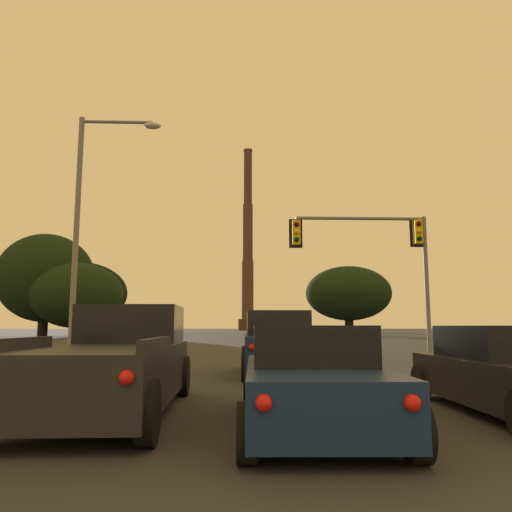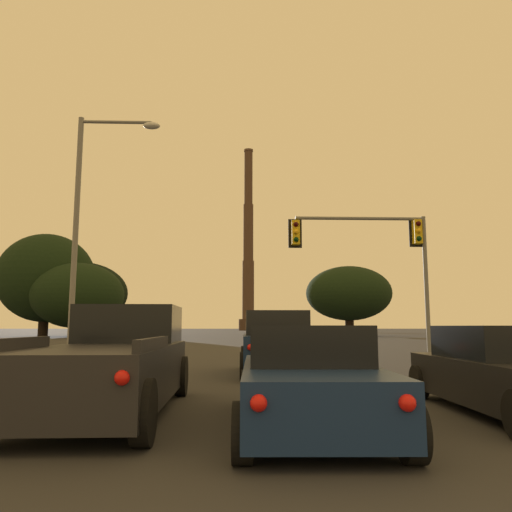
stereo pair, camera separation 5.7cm
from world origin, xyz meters
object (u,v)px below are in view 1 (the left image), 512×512
(suv_center_lane_front, at_px, (277,344))
(traffic_light_overhead_right, at_px, (380,249))
(sedan_right_lane_second, at_px, (512,372))
(pickup_truck_left_lane_second, at_px, (115,363))
(sedan_center_lane_second, at_px, (310,379))
(smokestack, at_px, (248,258))
(street_lamp, at_px, (89,212))

(suv_center_lane_front, relative_size, traffic_light_overhead_right, 0.81)
(sedan_right_lane_second, xyz_separation_m, traffic_light_overhead_right, (1.56, 12.56, 4.02))
(traffic_light_overhead_right, bearing_deg, suv_center_lane_front, -130.99)
(pickup_truck_left_lane_second, height_order, sedan_center_lane_second, pickup_truck_left_lane_second)
(smokestack, bearing_deg, pickup_truck_left_lane_second, -91.96)
(sedan_right_lane_second, bearing_deg, sedan_center_lane_second, -164.41)
(pickup_truck_left_lane_second, height_order, sedan_right_lane_second, pickup_truck_left_lane_second)
(suv_center_lane_front, bearing_deg, sedan_center_lane_second, -90.15)
(street_lamp, relative_size, smokestack, 0.14)
(street_lamp, bearing_deg, sedan_right_lane_second, -44.88)
(sedan_right_lane_second, height_order, street_lamp, street_lamp)
(sedan_center_lane_second, relative_size, traffic_light_overhead_right, 0.78)
(traffic_light_overhead_right, height_order, smokestack, smokestack)
(pickup_truck_left_lane_second, distance_m, traffic_light_overhead_right, 15.05)
(pickup_truck_left_lane_second, xyz_separation_m, traffic_light_overhead_right, (8.13, 12.05, 3.88))
(street_lamp, bearing_deg, suv_center_lane_front, -24.00)
(pickup_truck_left_lane_second, distance_m, street_lamp, 11.06)
(suv_center_lane_front, bearing_deg, pickup_truck_left_lane_second, -115.97)
(pickup_truck_left_lane_second, height_order, suv_center_lane_front, suv_center_lane_front)
(sedan_right_lane_second, height_order, smokestack, smokestack)
(sedan_right_lane_second, bearing_deg, smokestack, 91.79)
(sedan_center_lane_second, bearing_deg, suv_center_lane_front, 90.79)
(sedan_center_lane_second, bearing_deg, pickup_truck_left_lane_second, 157.91)
(sedan_center_lane_second, distance_m, street_lamp, 13.50)
(sedan_right_lane_second, bearing_deg, traffic_light_overhead_right, 84.33)
(sedan_center_lane_second, bearing_deg, smokestack, 90.92)
(suv_center_lane_front, bearing_deg, street_lamp, 156.83)
(smokestack, bearing_deg, sedan_center_lane_second, -90.85)
(sedan_right_lane_second, bearing_deg, pickup_truck_left_lane_second, 176.99)
(sedan_center_lane_second, xyz_separation_m, suv_center_lane_front, (0.13, 7.82, 0.23))
(sedan_center_lane_second, relative_size, smokestack, 0.07)
(sedan_right_lane_second, bearing_deg, suv_center_lane_front, 116.92)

